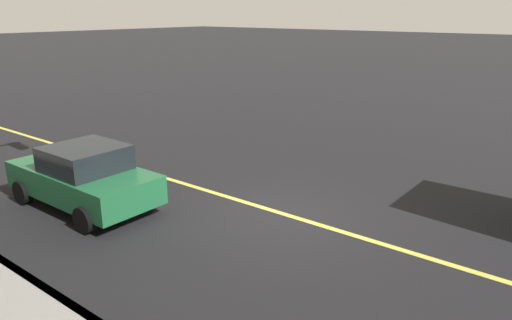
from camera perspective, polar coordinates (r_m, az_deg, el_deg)
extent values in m
plane|color=black|center=(11.37, 3.29, -6.44)|extent=(200.00, 200.00, 0.00)
cube|color=slate|center=(8.14, -19.36, -17.34)|extent=(80.00, 0.16, 0.15)
cube|color=#D8CC4C|center=(11.37, 3.29, -6.41)|extent=(80.00, 0.16, 0.01)
cube|color=#1E6038|center=(12.32, -19.81, -2.39)|extent=(4.02, 1.76, 0.67)
cube|color=black|center=(11.97, -19.59, 0.21)|extent=(1.66, 1.62, 0.58)
cylinder|color=black|center=(13.16, -25.94, -3.45)|extent=(0.60, 0.22, 0.60)
cylinder|color=black|center=(13.93, -19.65, -1.60)|extent=(0.60, 0.22, 0.60)
cylinder|color=black|center=(10.96, -19.64, -6.71)|extent=(0.60, 0.22, 0.60)
cylinder|color=black|center=(11.87, -12.67, -4.24)|extent=(0.60, 0.22, 0.60)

